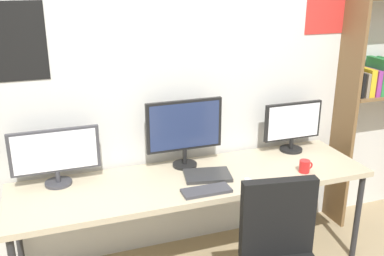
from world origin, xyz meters
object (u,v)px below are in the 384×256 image
object	(u,v)px
computer_mouse	(248,181)
monitor_right	(293,125)
desk	(194,184)
keyboard_main	(206,191)
monitor_center	(184,129)
monitor_left	(55,154)
coffee_mug	(305,166)
laptop_closed	(207,175)

from	to	relation	value
computer_mouse	monitor_right	bearing A→B (deg)	35.40
desk	keyboard_main	bearing A→B (deg)	-90.00
desk	monitor_center	xyz separation A→B (m)	(0.00, 0.21, 0.34)
monitor_left	computer_mouse	xyz separation A→B (m)	(1.22, -0.41, -0.20)
monitor_right	desk	bearing A→B (deg)	-166.73
monitor_left	keyboard_main	bearing A→B (deg)	-26.17
monitor_left	coffee_mug	world-z (taller)	monitor_left
monitor_left	monitor_center	bearing A→B (deg)	0.00
monitor_center	laptop_closed	bearing A→B (deg)	-69.12
monitor_right	monitor_center	bearing A→B (deg)	179.99
keyboard_main	monitor_center	bearing A→B (deg)	90.00
monitor_left	computer_mouse	world-z (taller)	monitor_left
monitor_center	computer_mouse	bearing A→B (deg)	-52.52
keyboard_main	laptop_closed	size ratio (longest dim) A/B	1.01
keyboard_main	laptop_closed	bearing A→B (deg)	66.85
desk	monitor_right	world-z (taller)	monitor_right
desk	computer_mouse	distance (m)	0.38
desk	monitor_left	bearing A→B (deg)	166.73
monitor_right	keyboard_main	world-z (taller)	monitor_right
monitor_center	monitor_right	distance (m)	0.90
laptop_closed	coffee_mug	bearing A→B (deg)	-1.68
monitor_right	coffee_mug	world-z (taller)	monitor_right
monitor_left	computer_mouse	distance (m)	1.30
keyboard_main	coffee_mug	world-z (taller)	coffee_mug
laptop_closed	coffee_mug	xyz separation A→B (m)	(0.68, -0.16, 0.03)
monitor_right	laptop_closed	size ratio (longest dim) A/B	1.52
monitor_center	laptop_closed	size ratio (longest dim) A/B	1.76
desk	monitor_left	size ratio (longest dim) A/B	4.31
monitor_center	keyboard_main	world-z (taller)	monitor_center
desk	computer_mouse	size ratio (longest dim) A/B	26.12
monitor_center	keyboard_main	size ratio (longest dim) A/B	1.75
monitor_right	keyboard_main	size ratio (longest dim) A/B	1.50
desk	laptop_closed	size ratio (longest dim) A/B	7.83
keyboard_main	computer_mouse	size ratio (longest dim) A/B	3.36
monitor_center	keyboard_main	xyz separation A→B (m)	(0.00, -0.44, -0.28)
computer_mouse	laptop_closed	xyz separation A→B (m)	(-0.23, 0.18, -0.00)
laptop_closed	coffee_mug	world-z (taller)	coffee_mug
monitor_center	coffee_mug	world-z (taller)	monitor_center
monitor_right	keyboard_main	distance (m)	1.02
desk	monitor_right	bearing A→B (deg)	13.27
coffee_mug	monitor_right	bearing A→B (deg)	72.08
monitor_right	keyboard_main	xyz separation A→B (m)	(-0.90, -0.44, -0.21)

